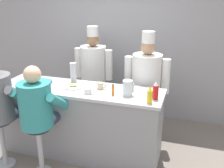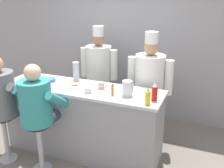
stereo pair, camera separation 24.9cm
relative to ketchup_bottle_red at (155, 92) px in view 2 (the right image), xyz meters
The scene contains 16 objects.
ground_plane 1.57m from the ketchup_bottle_red, 166.59° to the right, with size 20.00×20.00×0.00m, color slate.
wall_back 1.96m from the ketchup_bottle_red, 122.58° to the left, with size 10.00×0.06×2.70m.
diner_counter 1.22m from the ketchup_bottle_red, behind, with size 2.30×0.65×1.03m.
ketchup_bottle_red is the anchor object (origin of this frame).
mustard_bottle_yellow 0.15m from the ketchup_bottle_red, 108.41° to the right, with size 0.06×0.06×0.21m.
hot_sauce_bottle_orange 0.54m from the ketchup_bottle_red, behind, with size 0.03×0.03×0.15m.
water_pitcher_clear 0.36m from the ketchup_bottle_red, behind, with size 0.15×0.13×0.20m.
breakfast_plate 1.15m from the ketchup_bottle_red, behind, with size 0.26×0.26×0.05m.
cereal_bowl 1.58m from the ketchup_bottle_red, behind, with size 0.13×0.13×0.05m.
coffee_mug_white 0.87m from the ketchup_bottle_red, behind, with size 0.13×0.09×0.08m.
coffee_mug_tan 0.77m from the ketchup_bottle_red, behind, with size 0.13×0.08×0.09m.
cup_stack_steel 1.26m from the ketchup_bottle_red, 167.57° to the left, with size 0.10×0.10×0.29m.
diner_seated_grey 2.01m from the ketchup_bottle_red, 166.37° to the right, with size 0.65×0.64×1.53m.
diner_seated_teal 1.46m from the ketchup_bottle_red, 160.83° to the right, with size 0.61×0.60×1.47m.
cook_in_whites_near 1.63m from the ketchup_bottle_red, 139.22° to the left, with size 0.68×0.44×1.74m.
cook_in_whites_far 0.77m from the ketchup_bottle_red, 108.56° to the left, with size 0.68×0.44×1.75m.
Camera 2 is at (1.67, -2.66, 2.29)m, focal length 42.00 mm.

